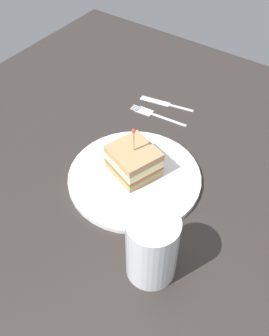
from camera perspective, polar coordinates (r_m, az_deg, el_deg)
ground_plane at (r=72.54cm, az=-0.00°, el=-2.18°), size 101.75×101.75×2.00cm
plate at (r=71.41cm, az=-0.00°, el=-1.38°), size 24.46×24.46×1.02cm
sandwich_half_center at (r=69.85cm, az=-0.13°, el=1.07°), size 10.16×9.75×10.23cm
drink_glass at (r=56.51cm, az=2.56°, el=-11.87°), size 7.55×7.55×11.99cm
fork at (r=85.63cm, az=2.58°, el=8.01°), size 13.37×2.52×0.35cm
knife at (r=88.78cm, az=4.28°, el=9.53°), size 12.57×3.48×0.35cm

